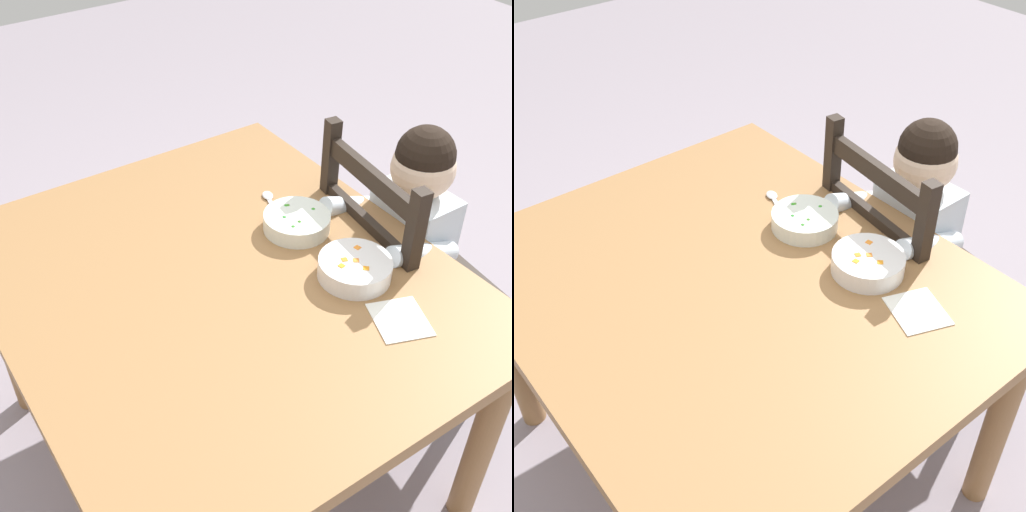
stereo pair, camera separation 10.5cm
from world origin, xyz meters
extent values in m
plane|color=gray|center=(0.00, 0.00, 0.00)|extent=(8.00, 8.00, 0.00)
cube|color=olive|center=(0.00, 0.00, 0.68)|extent=(1.21, 1.03, 0.04)
cylinder|color=olive|center=(-0.53, -0.44, 0.33)|extent=(0.07, 0.07, 0.66)
cylinder|color=olive|center=(-0.53, 0.44, 0.33)|extent=(0.07, 0.07, 0.66)
cylinder|color=olive|center=(0.53, 0.44, 0.33)|extent=(0.07, 0.07, 0.66)
cube|color=black|center=(0.06, 0.62, 0.43)|extent=(0.47, 0.47, 0.02)
cube|color=black|center=(0.27, 0.78, 0.21)|extent=(0.04, 0.04, 0.42)
cube|color=black|center=(-0.10, 0.83, 0.21)|extent=(0.04, 0.04, 0.42)
cube|color=black|center=(0.22, 0.40, 0.21)|extent=(0.04, 0.04, 0.42)
cube|color=black|center=(-0.15, 0.45, 0.21)|extent=(0.04, 0.04, 0.42)
cube|color=black|center=(0.22, 0.40, 0.68)|extent=(0.04, 0.04, 0.48)
cube|color=black|center=(-0.15, 0.45, 0.68)|extent=(0.04, 0.04, 0.48)
cube|color=black|center=(0.04, 0.43, 0.85)|extent=(0.36, 0.07, 0.05)
cube|color=black|center=(0.04, 0.43, 0.71)|extent=(0.36, 0.07, 0.05)
cube|color=silver|center=(0.06, 0.59, 0.60)|extent=(0.22, 0.14, 0.32)
sphere|color=beige|center=(0.06, 0.59, 0.84)|extent=(0.17, 0.17, 0.17)
sphere|color=black|center=(0.06, 0.59, 0.88)|extent=(0.16, 0.16, 0.16)
cylinder|color=#3F4C72|center=(0.01, 0.47, 0.22)|extent=(0.07, 0.07, 0.44)
cylinder|color=#3F4C72|center=(0.12, 0.47, 0.22)|extent=(0.07, 0.07, 0.44)
cylinder|color=silver|center=(-0.07, 0.49, 0.68)|extent=(0.06, 0.24, 0.13)
cylinder|color=silver|center=(0.19, 0.49, 0.68)|extent=(0.06, 0.24, 0.13)
cylinder|color=white|center=(-0.06, 0.27, 0.73)|extent=(0.18, 0.18, 0.05)
cylinder|color=white|center=(-0.06, 0.27, 0.71)|extent=(0.08, 0.08, 0.01)
cylinder|color=#3F912C|center=(-0.06, 0.27, 0.73)|extent=(0.14, 0.14, 0.02)
sphere|color=green|center=(-0.02, 0.23, 0.74)|extent=(0.01, 0.01, 0.01)
sphere|color=#47952A|center=(-0.10, 0.27, 0.74)|extent=(0.01, 0.01, 0.01)
sphere|color=green|center=(-0.05, 0.32, 0.74)|extent=(0.01, 0.01, 0.01)
sphere|color=#428B2B|center=(-0.03, 0.25, 0.74)|extent=(0.01, 0.01, 0.01)
sphere|color=green|center=(-0.07, 0.23, 0.74)|extent=(0.01, 0.01, 0.01)
sphere|color=green|center=(-0.11, 0.27, 0.74)|extent=(0.01, 0.01, 0.01)
cylinder|color=white|center=(0.18, 0.27, 0.73)|extent=(0.18, 0.18, 0.05)
cylinder|color=white|center=(0.18, 0.27, 0.71)|extent=(0.08, 0.08, 0.01)
cylinder|color=orange|center=(0.18, 0.27, 0.73)|extent=(0.15, 0.15, 0.03)
cube|color=orange|center=(0.18, 0.27, 0.75)|extent=(0.02, 0.02, 0.01)
cube|color=orange|center=(0.14, 0.30, 0.75)|extent=(0.02, 0.02, 0.01)
cube|color=orange|center=(0.16, 0.25, 0.75)|extent=(0.02, 0.02, 0.01)
cube|color=orange|center=(0.17, 0.23, 0.75)|extent=(0.02, 0.02, 0.01)
cube|color=orange|center=(0.21, 0.27, 0.75)|extent=(0.02, 0.02, 0.01)
cube|color=silver|center=(-0.16, 0.27, 0.71)|extent=(0.09, 0.05, 0.00)
ellipsoid|color=silver|center=(-0.22, 0.29, 0.71)|extent=(0.05, 0.04, 0.01)
cube|color=white|center=(0.35, 0.25, 0.70)|extent=(0.16, 0.16, 0.00)
camera|label=1|loc=(1.05, -0.61, 1.75)|focal=46.74mm
camera|label=2|loc=(0.99, -0.70, 1.75)|focal=46.74mm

